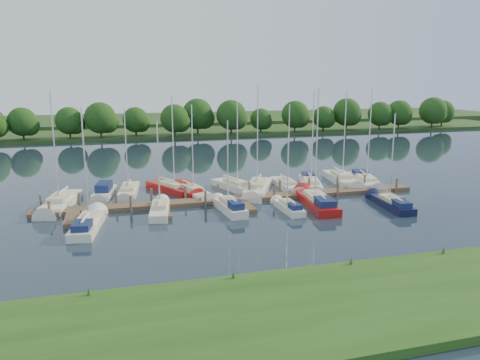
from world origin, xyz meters
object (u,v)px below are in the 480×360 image
object	(u,v)px
sailboat_n_0	(60,204)
motorboat	(104,193)
dock	(239,201)
sailboat_n_5	(236,188)
sailboat_s_2	(229,208)

from	to	relation	value
sailboat_n_0	motorboat	bearing A→B (deg)	-131.42
dock	motorboat	world-z (taller)	motorboat
sailboat_n_0	sailboat_n_5	xyz separation A→B (m)	(18.60, 2.14, -0.00)
dock	motorboat	bearing A→B (deg)	154.52
sailboat_n_0	sailboat_n_5	distance (m)	18.73
sailboat_n_0	sailboat_s_2	xyz separation A→B (m)	(15.69, -6.07, 0.07)
dock	sailboat_n_0	world-z (taller)	sailboat_n_0
sailboat_s_2	sailboat_n_5	bearing A→B (deg)	66.04
motorboat	sailboat_n_5	xyz separation A→B (m)	(14.44, -0.99, -0.09)
motorboat	sailboat_n_5	bearing A→B (deg)	-174.10
sailboat_s_2	sailboat_n_0	bearing A→B (deg)	154.42
dock	sailboat_n_5	distance (m)	5.46
sailboat_n_0	sailboat_s_2	size ratio (longest dim) A/B	1.29
dock	sailboat_n_0	distance (m)	17.73
motorboat	sailboat_s_2	size ratio (longest dim) A/B	0.70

